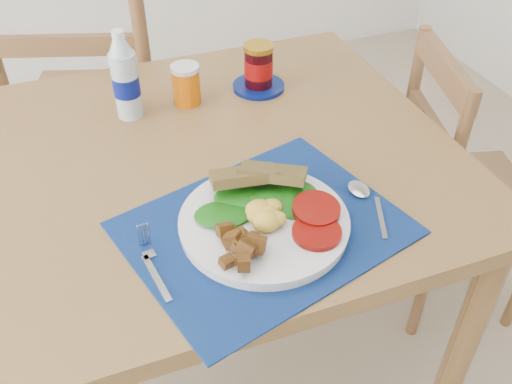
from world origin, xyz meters
TOP-DOWN VIEW (x-y plane):
  - table at (0.00, 0.20)m, footprint 1.40×0.90m
  - chair_far at (0.01, 0.88)m, footprint 0.57×0.56m
  - chair_end at (0.89, 0.23)m, footprint 0.45×0.46m
  - placemat at (0.22, -0.05)m, footprint 0.54×0.47m
  - breakfast_plate at (0.21, -0.06)m, footprint 0.30×0.30m
  - fork at (0.01, -0.07)m, footprint 0.03×0.16m
  - spoon at (0.42, -0.05)m, footprint 0.05×0.16m
  - water_bottle at (0.07, 0.41)m, footprint 0.06×0.06m
  - juice_glass at (0.20, 0.42)m, footprint 0.06×0.06m
  - jam_on_saucer at (0.38, 0.42)m, footprint 0.13×0.13m

SIDE VIEW (x-z plane):
  - chair_end at x=0.89m, z-range 0.02..1.04m
  - chair_far at x=0.01m, z-range 0.00..1.23m
  - table at x=0.00m, z-range 0.29..1.04m
  - placemat at x=0.22m, z-range 0.75..0.75m
  - fork at x=0.01m, z-range 0.75..0.76m
  - spoon at x=0.42m, z-range 0.75..0.76m
  - breakfast_plate at x=0.21m, z-range 0.74..0.81m
  - juice_glass at x=0.20m, z-range 0.75..0.84m
  - jam_on_saucer at x=0.38m, z-range 0.74..0.86m
  - water_bottle at x=0.07m, z-range 0.74..0.94m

